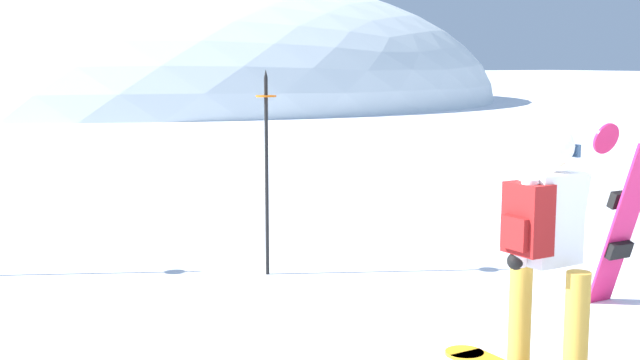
% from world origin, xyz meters
% --- Properties ---
extents(ridge_peak_main, '(36.38, 32.74, 13.98)m').
position_xyz_m(ridge_peak_main, '(11.18, 39.79, 0.00)').
color(ridge_peak_main, white).
rests_on(ridge_peak_main, ground).
extents(snowboarder_main, '(0.64, 1.84, 1.71)m').
position_xyz_m(snowboarder_main, '(-0.09, 0.23, 0.92)').
color(snowboarder_main, orange).
rests_on(snowboarder_main, ground).
extents(spare_snowboard, '(0.28, 0.53, 1.59)m').
position_xyz_m(spare_snowboard, '(1.83, 1.29, 0.80)').
color(spare_snowboard, '#D11E5B').
rests_on(spare_snowboard, ground).
extents(piste_marker_near, '(0.20, 0.20, 2.04)m').
position_xyz_m(piste_marker_near, '(-0.32, 3.78, 1.16)').
color(piste_marker_near, black).
rests_on(piste_marker_near, ground).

